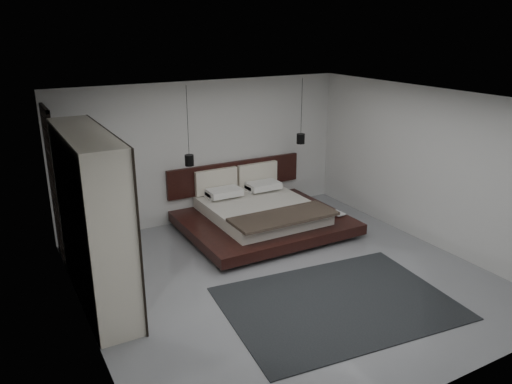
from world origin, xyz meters
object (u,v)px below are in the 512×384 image
lattice_screen (55,185)px  pendant_left (189,160)px  wardrobe (93,219)px  rug (338,303)px  pendant_right (301,138)px  bed (260,214)px

lattice_screen → pendant_left: size_ratio=1.77×
wardrobe → rug: wardrobe is taller
rug → pendant_right: bearing=64.6°
lattice_screen → bed: bearing=-8.7°
bed → lattice_screen: bearing=171.3°
pendant_left → pendant_right: same height
pendant_right → lattice_screen: bearing=179.3°
lattice_screen → wardrobe: 1.71m
pendant_right → rug: bearing=-115.4°
pendant_right → rug: (-1.64, -3.45, -1.57)m
pendant_left → bed: bearing=-21.8°
wardrobe → rug: 3.66m
wardrobe → pendant_left: bearing=37.9°
bed → pendant_left: bearing=158.2°
wardrobe → rug: (2.93, -1.82, -1.24)m
pendant_left → wardrobe: size_ratio=0.58×
pendant_right → wardrobe: bearing=-160.3°
lattice_screen → pendant_left: pendant_left is taller
bed → wardrobe: wardrobe is taller
pendant_left → pendant_right: 2.47m
wardrobe → rug: bearing=-31.7°
lattice_screen → bed: 3.76m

